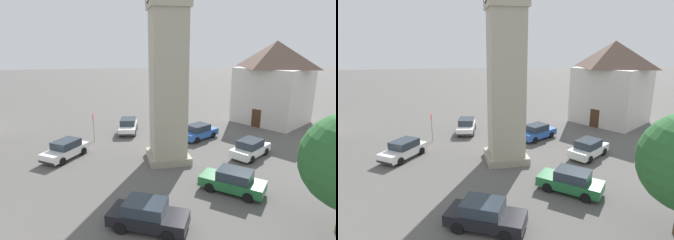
% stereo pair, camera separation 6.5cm
% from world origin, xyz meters
% --- Properties ---
extents(ground_plane, '(200.00, 200.00, 0.00)m').
position_xyz_m(ground_plane, '(0.00, 0.00, 0.00)').
color(ground_plane, '#565451').
extents(clock_tower, '(3.98, 3.98, 21.08)m').
position_xyz_m(clock_tower, '(0.00, 0.00, 12.33)').
color(clock_tower, gray).
rests_on(clock_tower, ground).
extents(car_blue_kerb, '(4.34, 3.78, 1.53)m').
position_xyz_m(car_blue_kerb, '(-2.11, -8.37, 0.76)').
color(car_blue_kerb, white).
rests_on(car_blue_kerb, ground).
extents(car_silver_kerb, '(3.53, 4.42, 1.53)m').
position_xyz_m(car_silver_kerb, '(-4.64, 4.18, 0.76)').
color(car_silver_kerb, '#2D5BB7').
rests_on(car_silver_kerb, ground).
extents(car_red_corner, '(4.34, 2.32, 1.53)m').
position_xyz_m(car_red_corner, '(-8.24, -2.76, 0.76)').
color(car_red_corner, white).
rests_on(car_red_corner, ground).
extents(car_white_side, '(3.99, 4.21, 1.53)m').
position_xyz_m(car_white_side, '(5.95, 3.06, 0.76)').
color(car_white_side, '#236B38').
rests_on(car_white_side, ground).
extents(car_black_far, '(3.33, 4.45, 1.53)m').
position_xyz_m(car_black_far, '(8.52, -2.82, 0.76)').
color(car_black_far, black).
rests_on(car_black_far, ground).
extents(car_green_alley, '(3.68, 4.37, 1.53)m').
position_xyz_m(car_green_alley, '(0.74, 7.03, 0.76)').
color(car_green_alley, white).
rests_on(car_green_alley, ground).
extents(pedestrian, '(0.37, 0.50, 1.69)m').
position_xyz_m(pedestrian, '(-8.56, 1.00, 1.01)').
color(pedestrian, '#706656').
rests_on(pedestrian, ground).
extents(building_terrace_right, '(10.38, 10.24, 9.80)m').
position_xyz_m(building_terrace_right, '(-9.21, 14.94, 5.00)').
color(building_terrace_right, beige).
rests_on(building_terrace_right, ground).
extents(lamp_post, '(0.36, 0.36, 5.04)m').
position_xyz_m(lamp_post, '(-6.77, 1.41, 3.37)').
color(lamp_post, black).
rests_on(lamp_post, ground).
extents(road_sign, '(0.60, 0.07, 2.80)m').
position_xyz_m(road_sign, '(-5.92, -6.24, 1.90)').
color(road_sign, gray).
rests_on(road_sign, ground).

